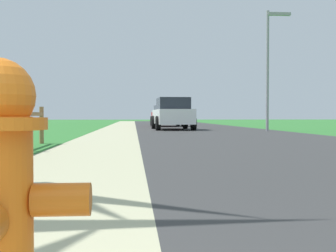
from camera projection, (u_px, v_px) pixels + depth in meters
name	position (u px, v px, depth m)	size (l,w,h in m)	color
ground_plane	(136.00, 129.00, 24.64)	(120.00, 120.00, 0.00)	#307630
road_asphalt	(193.00, 128.00, 26.90)	(7.00, 66.00, 0.01)	#353535
curb_concrete	(86.00, 128.00, 26.40)	(6.00, 66.00, 0.01)	#B7B58E
grass_verge	(61.00, 128.00, 26.28)	(5.00, 66.00, 0.00)	#307630
parked_suv_white	(173.00, 114.00, 23.21)	(2.12, 4.49, 1.67)	white
parked_car_red	(167.00, 115.00, 30.61)	(2.23, 4.40, 1.46)	maroon
street_lamp	(270.00, 59.00, 20.92)	(1.17, 0.20, 5.74)	gray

